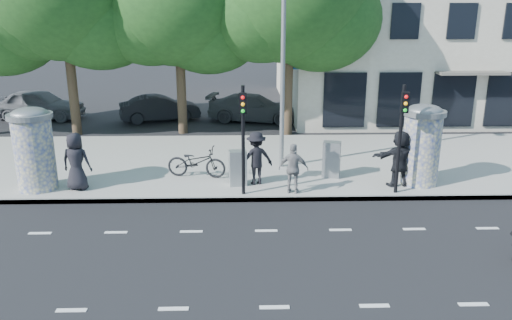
{
  "coord_description": "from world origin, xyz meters",
  "views": [
    {
      "loc": [
        -0.59,
        -10.82,
        5.65
      ],
      "look_at": [
        -0.22,
        3.5,
        1.36
      ],
      "focal_mm": 35.0,
      "sensor_mm": 36.0,
      "label": 1
    }
  ],
  "objects_px": {
    "ped_a": "(76,161)",
    "car_right": "(254,108)",
    "traffic_pole_far": "(401,128)",
    "bicycle": "(196,162)",
    "car_mid": "(160,108)",
    "ped_d": "(256,158)",
    "ad_column_left": "(34,147)",
    "ad_column_right": "(422,143)",
    "ped_f": "(400,158)",
    "car_left": "(39,104)",
    "cabinet_right": "(331,159)",
    "street_lamp": "(283,37)",
    "traffic_pole_near": "(243,129)",
    "ped_e": "(294,169)",
    "cabinet_left": "(238,168)"
  },
  "relations": [
    {
      "from": "ped_d",
      "to": "ped_e",
      "type": "xyz_separation_m",
      "value": [
        1.14,
        -0.9,
        -0.08
      ]
    },
    {
      "from": "ad_column_left",
      "to": "car_right",
      "type": "relative_size",
      "value": 0.54
    },
    {
      "from": "ped_a",
      "to": "cabinet_left",
      "type": "xyz_separation_m",
      "value": [
        5.11,
        0.27,
        -0.35
      ]
    },
    {
      "from": "bicycle",
      "to": "car_left",
      "type": "relative_size",
      "value": 0.43
    },
    {
      "from": "ped_e",
      "to": "car_left",
      "type": "relative_size",
      "value": 0.34
    },
    {
      "from": "traffic_pole_near",
      "to": "car_mid",
      "type": "relative_size",
      "value": 0.82
    },
    {
      "from": "ped_f",
      "to": "car_right",
      "type": "xyz_separation_m",
      "value": [
        -4.47,
        10.84,
        -0.37
      ]
    },
    {
      "from": "cabinet_left",
      "to": "ped_d",
      "type": "bearing_deg",
      "value": 2.24
    },
    {
      "from": "traffic_pole_far",
      "to": "car_right",
      "type": "height_order",
      "value": "traffic_pole_far"
    },
    {
      "from": "ad_column_left",
      "to": "ped_a",
      "type": "bearing_deg",
      "value": -3.88
    },
    {
      "from": "ped_a",
      "to": "car_left",
      "type": "distance_m",
      "value": 13.03
    },
    {
      "from": "ped_f",
      "to": "ped_a",
      "type": "bearing_deg",
      "value": -5.98
    },
    {
      "from": "street_lamp",
      "to": "ped_a",
      "type": "relative_size",
      "value": 4.31
    },
    {
      "from": "ad_column_left",
      "to": "ped_d",
      "type": "distance_m",
      "value": 7.04
    },
    {
      "from": "ped_f",
      "to": "car_mid",
      "type": "distance_m",
      "value": 14.53
    },
    {
      "from": "ped_d",
      "to": "traffic_pole_far",
      "type": "bearing_deg",
      "value": 151.01
    },
    {
      "from": "ped_d",
      "to": "traffic_pole_near",
      "type": "bearing_deg",
      "value": 51.26
    },
    {
      "from": "bicycle",
      "to": "cabinet_left",
      "type": "height_order",
      "value": "cabinet_left"
    },
    {
      "from": "traffic_pole_far",
      "to": "ped_a",
      "type": "relative_size",
      "value": 1.83
    },
    {
      "from": "bicycle",
      "to": "traffic_pole_near",
      "type": "bearing_deg",
      "value": -127.59
    },
    {
      "from": "ped_a",
      "to": "car_right",
      "type": "xyz_separation_m",
      "value": [
        5.88,
        10.9,
        -0.37
      ]
    },
    {
      "from": "bicycle",
      "to": "car_mid",
      "type": "bearing_deg",
      "value": 25.94
    },
    {
      "from": "traffic_pole_far",
      "to": "street_lamp",
      "type": "xyz_separation_m",
      "value": [
        -3.4,
        2.84,
        2.56
      ]
    },
    {
      "from": "ad_column_right",
      "to": "bicycle",
      "type": "xyz_separation_m",
      "value": [
        -7.41,
        0.86,
        -0.85
      ]
    },
    {
      "from": "car_right",
      "to": "cabinet_right",
      "type": "bearing_deg",
      "value": -154.77
    },
    {
      "from": "traffic_pole_near",
      "to": "ped_a",
      "type": "bearing_deg",
      "value": 173.34
    },
    {
      "from": "ped_a",
      "to": "car_right",
      "type": "distance_m",
      "value": 12.39
    },
    {
      "from": "ad_column_left",
      "to": "street_lamp",
      "type": "distance_m",
      "value": 8.9
    },
    {
      "from": "traffic_pole_near",
      "to": "car_mid",
      "type": "xyz_separation_m",
      "value": [
        -4.43,
        11.69,
        -1.55
      ]
    },
    {
      "from": "ad_column_right",
      "to": "traffic_pole_far",
      "type": "xyz_separation_m",
      "value": [
        -1.0,
        -0.91,
        0.69
      ]
    },
    {
      "from": "ad_column_left",
      "to": "car_right",
      "type": "distance_m",
      "value": 13.01
    },
    {
      "from": "ped_d",
      "to": "ad_column_left",
      "type": "bearing_deg",
      "value": -13.72
    },
    {
      "from": "traffic_pole_near",
      "to": "ad_column_right",
      "type": "bearing_deg",
      "value": 8.89
    },
    {
      "from": "street_lamp",
      "to": "car_left",
      "type": "height_order",
      "value": "street_lamp"
    },
    {
      "from": "car_left",
      "to": "street_lamp",
      "type": "bearing_deg",
      "value": -122.16
    },
    {
      "from": "traffic_pole_far",
      "to": "ped_e",
      "type": "relative_size",
      "value": 2.14
    },
    {
      "from": "street_lamp",
      "to": "bicycle",
      "type": "height_order",
      "value": "street_lamp"
    },
    {
      "from": "car_left",
      "to": "ped_e",
      "type": "bearing_deg",
      "value": -128.98
    },
    {
      "from": "traffic_pole_far",
      "to": "ped_a",
      "type": "xyz_separation_m",
      "value": [
        -10.09,
        0.62,
        -1.15
      ]
    },
    {
      "from": "ped_d",
      "to": "car_left",
      "type": "height_order",
      "value": "ped_d"
    },
    {
      "from": "cabinet_right",
      "to": "ped_d",
      "type": "bearing_deg",
      "value": -150.62
    },
    {
      "from": "street_lamp",
      "to": "cabinet_right",
      "type": "relative_size",
      "value": 6.47
    },
    {
      "from": "bicycle",
      "to": "car_mid",
      "type": "distance_m",
      "value": 10.32
    },
    {
      "from": "bicycle",
      "to": "car_left",
      "type": "xyz_separation_m",
      "value": [
        -9.42,
        10.56,
        0.13
      ]
    },
    {
      "from": "bicycle",
      "to": "cabinet_right",
      "type": "xyz_separation_m",
      "value": [
        4.63,
        -0.1,
        0.08
      ]
    },
    {
      "from": "ad_column_left",
      "to": "ped_a",
      "type": "distance_m",
      "value": 1.39
    },
    {
      "from": "ad_column_right",
      "to": "ped_f",
      "type": "relative_size",
      "value": 1.43
    },
    {
      "from": "street_lamp",
      "to": "ped_e",
      "type": "xyz_separation_m",
      "value": [
        0.16,
        -2.74,
        -3.85
      ]
    },
    {
      "from": "ad_column_left",
      "to": "bicycle",
      "type": "xyz_separation_m",
      "value": [
        4.99,
        1.06,
        -0.85
      ]
    },
    {
      "from": "ped_d",
      "to": "ped_f",
      "type": "relative_size",
      "value": 0.95
    }
  ]
}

